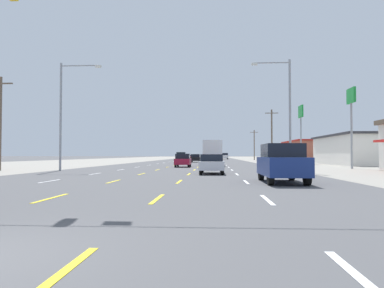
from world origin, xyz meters
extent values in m
plane|color=#4C4C4F|center=(0.00, 66.00, 0.00)|extent=(572.00, 572.00, 0.00)
cube|color=gray|center=(-24.75, 66.00, 0.00)|extent=(28.00, 440.00, 0.01)
cube|color=gray|center=(24.75, 66.00, 0.00)|extent=(28.00, 440.00, 0.01)
cube|color=white|center=(-5.25, 14.50, 0.01)|extent=(0.14, 2.60, 0.01)
cube|color=white|center=(-5.25, 22.00, 0.01)|extent=(0.14, 2.60, 0.01)
cube|color=white|center=(-5.25, 29.50, 0.01)|extent=(0.14, 2.60, 0.01)
cube|color=white|center=(-5.25, 37.00, 0.01)|extent=(0.14, 2.60, 0.01)
cube|color=white|center=(-5.25, 44.50, 0.01)|extent=(0.14, 2.60, 0.01)
cube|color=white|center=(-5.25, 52.00, 0.01)|extent=(0.14, 2.60, 0.01)
cube|color=white|center=(-5.25, 59.50, 0.01)|extent=(0.14, 2.60, 0.01)
cube|color=white|center=(-5.25, 67.00, 0.01)|extent=(0.14, 2.60, 0.01)
cube|color=white|center=(-5.25, 74.50, 0.01)|extent=(0.14, 2.60, 0.01)
cube|color=white|center=(-5.25, 82.00, 0.01)|extent=(0.14, 2.60, 0.01)
cube|color=white|center=(-5.25, 89.50, 0.01)|extent=(0.14, 2.60, 0.01)
cube|color=white|center=(-5.25, 97.00, 0.01)|extent=(0.14, 2.60, 0.01)
cube|color=white|center=(-5.25, 104.50, 0.01)|extent=(0.14, 2.60, 0.01)
cube|color=white|center=(-5.25, 112.00, 0.01)|extent=(0.14, 2.60, 0.01)
cube|color=white|center=(-5.25, 119.50, 0.01)|extent=(0.14, 2.60, 0.01)
cube|color=white|center=(-5.25, 127.00, 0.01)|extent=(0.14, 2.60, 0.01)
cube|color=white|center=(-5.25, 134.50, 0.01)|extent=(0.14, 2.60, 0.01)
cube|color=white|center=(-5.25, 142.00, 0.01)|extent=(0.14, 2.60, 0.01)
cube|color=white|center=(-5.25, 149.50, 0.01)|extent=(0.14, 2.60, 0.01)
cube|color=white|center=(-5.25, 157.00, 0.01)|extent=(0.14, 2.60, 0.01)
cube|color=white|center=(-5.25, 164.50, 0.01)|extent=(0.14, 2.60, 0.01)
cube|color=white|center=(-5.25, 172.00, 0.01)|extent=(0.14, 2.60, 0.01)
cube|color=white|center=(-5.25, 179.50, 0.01)|extent=(0.14, 2.60, 0.01)
cube|color=white|center=(-5.25, 187.00, 0.01)|extent=(0.14, 2.60, 0.01)
cube|color=white|center=(-5.25, 194.50, 0.01)|extent=(0.14, 2.60, 0.01)
cube|color=white|center=(-5.25, 202.00, 0.01)|extent=(0.14, 2.60, 0.01)
cube|color=white|center=(-5.25, 209.50, 0.01)|extent=(0.14, 2.60, 0.01)
cube|color=white|center=(-5.25, 217.00, 0.01)|extent=(0.14, 2.60, 0.01)
cube|color=yellow|center=(-1.75, 7.00, 0.01)|extent=(0.14, 2.60, 0.01)
cube|color=yellow|center=(-1.75, 14.50, 0.01)|extent=(0.14, 2.60, 0.01)
cube|color=yellow|center=(-1.75, 22.00, 0.01)|extent=(0.14, 2.60, 0.01)
cube|color=yellow|center=(-1.75, 29.50, 0.01)|extent=(0.14, 2.60, 0.01)
cube|color=yellow|center=(-1.75, 37.00, 0.01)|extent=(0.14, 2.60, 0.01)
cube|color=yellow|center=(-1.75, 44.50, 0.01)|extent=(0.14, 2.60, 0.01)
cube|color=yellow|center=(-1.75, 52.00, 0.01)|extent=(0.14, 2.60, 0.01)
cube|color=yellow|center=(-1.75, 59.50, 0.01)|extent=(0.14, 2.60, 0.01)
cube|color=yellow|center=(-1.75, 67.00, 0.01)|extent=(0.14, 2.60, 0.01)
cube|color=yellow|center=(-1.75, 74.50, 0.01)|extent=(0.14, 2.60, 0.01)
cube|color=yellow|center=(-1.75, 82.00, 0.01)|extent=(0.14, 2.60, 0.01)
cube|color=yellow|center=(-1.75, 89.50, 0.01)|extent=(0.14, 2.60, 0.01)
cube|color=yellow|center=(-1.75, 97.00, 0.01)|extent=(0.14, 2.60, 0.01)
cube|color=yellow|center=(-1.75, 104.50, 0.01)|extent=(0.14, 2.60, 0.01)
cube|color=yellow|center=(-1.75, 112.00, 0.01)|extent=(0.14, 2.60, 0.01)
cube|color=yellow|center=(-1.75, 119.50, 0.01)|extent=(0.14, 2.60, 0.01)
cube|color=yellow|center=(-1.75, 127.00, 0.01)|extent=(0.14, 2.60, 0.01)
cube|color=yellow|center=(-1.75, 134.50, 0.01)|extent=(0.14, 2.60, 0.01)
cube|color=yellow|center=(-1.75, 142.00, 0.01)|extent=(0.14, 2.60, 0.01)
cube|color=yellow|center=(-1.75, 149.50, 0.01)|extent=(0.14, 2.60, 0.01)
cube|color=yellow|center=(-1.75, 157.00, 0.01)|extent=(0.14, 2.60, 0.01)
cube|color=yellow|center=(-1.75, 164.50, 0.01)|extent=(0.14, 2.60, 0.01)
cube|color=yellow|center=(-1.75, 172.00, 0.01)|extent=(0.14, 2.60, 0.01)
cube|color=yellow|center=(-1.75, 179.50, 0.01)|extent=(0.14, 2.60, 0.01)
cube|color=yellow|center=(-1.75, 187.00, 0.01)|extent=(0.14, 2.60, 0.01)
cube|color=yellow|center=(-1.75, 194.50, 0.01)|extent=(0.14, 2.60, 0.01)
cube|color=yellow|center=(-1.75, 202.00, 0.01)|extent=(0.14, 2.60, 0.01)
cube|color=yellow|center=(-1.75, 209.50, 0.01)|extent=(0.14, 2.60, 0.01)
cube|color=yellow|center=(-1.75, 217.00, 0.01)|extent=(0.14, 2.60, 0.01)
cube|color=yellow|center=(1.75, -0.50, 0.01)|extent=(0.14, 2.60, 0.01)
cube|color=yellow|center=(1.75, 7.00, 0.01)|extent=(0.14, 2.60, 0.01)
cube|color=yellow|center=(1.75, 14.50, 0.01)|extent=(0.14, 2.60, 0.01)
cube|color=yellow|center=(1.75, 22.00, 0.01)|extent=(0.14, 2.60, 0.01)
cube|color=yellow|center=(1.75, 29.50, 0.01)|extent=(0.14, 2.60, 0.01)
cube|color=yellow|center=(1.75, 37.00, 0.01)|extent=(0.14, 2.60, 0.01)
cube|color=yellow|center=(1.75, 44.50, 0.01)|extent=(0.14, 2.60, 0.01)
cube|color=yellow|center=(1.75, 52.00, 0.01)|extent=(0.14, 2.60, 0.01)
cube|color=yellow|center=(1.75, 59.50, 0.01)|extent=(0.14, 2.60, 0.01)
cube|color=yellow|center=(1.75, 67.00, 0.01)|extent=(0.14, 2.60, 0.01)
cube|color=yellow|center=(1.75, 74.50, 0.01)|extent=(0.14, 2.60, 0.01)
cube|color=yellow|center=(1.75, 82.00, 0.01)|extent=(0.14, 2.60, 0.01)
cube|color=yellow|center=(1.75, 89.50, 0.01)|extent=(0.14, 2.60, 0.01)
cube|color=yellow|center=(1.75, 97.00, 0.01)|extent=(0.14, 2.60, 0.01)
cube|color=yellow|center=(1.75, 104.50, 0.01)|extent=(0.14, 2.60, 0.01)
cube|color=yellow|center=(1.75, 112.00, 0.01)|extent=(0.14, 2.60, 0.01)
cube|color=yellow|center=(1.75, 119.50, 0.01)|extent=(0.14, 2.60, 0.01)
cube|color=yellow|center=(1.75, 127.00, 0.01)|extent=(0.14, 2.60, 0.01)
cube|color=yellow|center=(1.75, 134.50, 0.01)|extent=(0.14, 2.60, 0.01)
cube|color=yellow|center=(1.75, 142.00, 0.01)|extent=(0.14, 2.60, 0.01)
cube|color=yellow|center=(1.75, 149.50, 0.01)|extent=(0.14, 2.60, 0.01)
cube|color=yellow|center=(1.75, 157.00, 0.01)|extent=(0.14, 2.60, 0.01)
cube|color=yellow|center=(1.75, 164.50, 0.01)|extent=(0.14, 2.60, 0.01)
cube|color=yellow|center=(1.75, 172.00, 0.01)|extent=(0.14, 2.60, 0.01)
cube|color=yellow|center=(1.75, 179.50, 0.01)|extent=(0.14, 2.60, 0.01)
cube|color=yellow|center=(1.75, 187.00, 0.01)|extent=(0.14, 2.60, 0.01)
cube|color=yellow|center=(1.75, 194.50, 0.01)|extent=(0.14, 2.60, 0.01)
cube|color=yellow|center=(1.75, 202.00, 0.01)|extent=(0.14, 2.60, 0.01)
cube|color=yellow|center=(1.75, 209.50, 0.01)|extent=(0.14, 2.60, 0.01)
cube|color=yellow|center=(1.75, 217.00, 0.01)|extent=(0.14, 2.60, 0.01)
cube|color=white|center=(5.25, -0.50, 0.01)|extent=(0.14, 2.60, 0.01)
cube|color=white|center=(5.25, 7.00, 0.01)|extent=(0.14, 2.60, 0.01)
cube|color=white|center=(5.25, 14.50, 0.01)|extent=(0.14, 2.60, 0.01)
cube|color=white|center=(5.25, 22.00, 0.01)|extent=(0.14, 2.60, 0.01)
cube|color=white|center=(5.25, 29.50, 0.01)|extent=(0.14, 2.60, 0.01)
cube|color=white|center=(5.25, 37.00, 0.01)|extent=(0.14, 2.60, 0.01)
cube|color=white|center=(5.25, 44.50, 0.01)|extent=(0.14, 2.60, 0.01)
cube|color=white|center=(5.25, 52.00, 0.01)|extent=(0.14, 2.60, 0.01)
cube|color=white|center=(5.25, 59.50, 0.01)|extent=(0.14, 2.60, 0.01)
cube|color=white|center=(5.25, 67.00, 0.01)|extent=(0.14, 2.60, 0.01)
cube|color=white|center=(5.25, 74.50, 0.01)|extent=(0.14, 2.60, 0.01)
cube|color=white|center=(5.25, 82.00, 0.01)|extent=(0.14, 2.60, 0.01)
cube|color=white|center=(5.25, 89.50, 0.01)|extent=(0.14, 2.60, 0.01)
cube|color=white|center=(5.25, 97.00, 0.01)|extent=(0.14, 2.60, 0.01)
cube|color=white|center=(5.25, 104.50, 0.01)|extent=(0.14, 2.60, 0.01)
cube|color=white|center=(5.25, 112.00, 0.01)|extent=(0.14, 2.60, 0.01)
cube|color=white|center=(5.25, 119.50, 0.01)|extent=(0.14, 2.60, 0.01)
cube|color=white|center=(5.25, 127.00, 0.01)|extent=(0.14, 2.60, 0.01)
cube|color=white|center=(5.25, 134.50, 0.01)|extent=(0.14, 2.60, 0.01)
cube|color=white|center=(5.25, 142.00, 0.01)|extent=(0.14, 2.60, 0.01)
cube|color=white|center=(5.25, 149.50, 0.01)|extent=(0.14, 2.60, 0.01)
cube|color=white|center=(5.25, 157.00, 0.01)|extent=(0.14, 2.60, 0.01)
cube|color=white|center=(5.25, 164.50, 0.01)|extent=(0.14, 2.60, 0.01)
cube|color=white|center=(5.25, 172.00, 0.01)|extent=(0.14, 2.60, 0.01)
cube|color=white|center=(5.25, 179.50, 0.01)|extent=(0.14, 2.60, 0.01)
cube|color=white|center=(5.25, 187.00, 0.01)|extent=(0.14, 2.60, 0.01)
cube|color=white|center=(5.25, 194.50, 0.01)|extent=(0.14, 2.60, 0.01)
cube|color=white|center=(5.25, 202.00, 0.01)|extent=(0.14, 2.60, 0.01)
cube|color=white|center=(5.25, 209.50, 0.01)|extent=(0.14, 2.60, 0.01)
cube|color=white|center=(5.25, 217.00, 0.01)|extent=(0.14, 2.60, 0.01)
cube|color=navy|center=(7.04, 14.22, 0.84)|extent=(1.98, 4.90, 0.92)
cube|color=black|center=(7.04, 14.17, 1.64)|extent=(1.82, 2.70, 0.68)
cylinder|color=black|center=(6.20, 15.92, 0.38)|extent=(0.26, 0.76, 0.76)
cylinder|color=black|center=(7.88, 15.92, 0.38)|extent=(0.26, 0.76, 0.76)
cylinder|color=black|center=(6.20, 12.52, 0.38)|extent=(0.26, 0.76, 0.76)
cylinder|color=black|center=(7.88, 12.52, 0.38)|extent=(0.26, 0.76, 0.76)
cube|color=silver|center=(3.41, 22.85, 0.63)|extent=(1.80, 4.50, 0.62)
cube|color=black|center=(3.41, 22.75, 1.20)|extent=(1.62, 2.10, 0.52)
cylinder|color=black|center=(2.64, 24.40, 0.32)|extent=(0.22, 0.64, 0.64)
cylinder|color=black|center=(4.18, 24.40, 0.32)|extent=(0.22, 0.64, 0.64)
cylinder|color=black|center=(2.64, 21.30, 0.32)|extent=(0.22, 0.64, 0.64)
cylinder|color=black|center=(4.18, 21.30, 0.32)|extent=(0.22, 0.64, 0.64)
cube|color=maroon|center=(-0.01, 37.62, 0.63)|extent=(1.72, 3.90, 0.66)
cube|color=black|center=(-0.01, 37.37, 1.25)|extent=(1.58, 1.90, 0.58)
cylinder|color=black|center=(-0.75, 39.02, 0.30)|extent=(0.20, 0.60, 0.60)
cylinder|color=black|center=(0.73, 39.02, 0.30)|extent=(0.20, 0.60, 0.60)
cylinder|color=black|center=(-0.75, 36.22, 0.30)|extent=(0.20, 0.60, 0.60)
cylinder|color=black|center=(0.73, 36.22, 0.30)|extent=(0.20, 0.60, 0.60)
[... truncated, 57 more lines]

